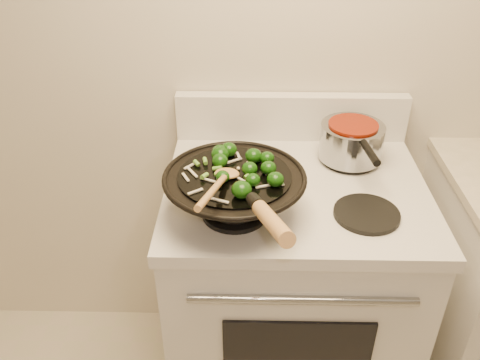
{
  "coord_description": "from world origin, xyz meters",
  "views": [
    {
      "loc": [
        -0.19,
        -0.1,
        1.75
      ],
      "look_at": [
        -0.21,
        1.04,
        1.02
      ],
      "focal_mm": 38.0,
      "sensor_mm": 36.0,
      "label": 1
    }
  ],
  "objects": [
    {
      "name": "stove",
      "position": [
        -0.05,
        1.17,
        0.47
      ],
      "size": [
        0.78,
        0.67,
        1.08
      ],
      "color": "silver",
      "rests_on": "ground"
    },
    {
      "name": "wok",
      "position": [
        -0.23,
        1.02,
        1.0
      ],
      "size": [
        0.38,
        0.62,
        0.26
      ],
      "color": "black",
      "rests_on": "stove"
    },
    {
      "name": "saucepan",
      "position": [
        0.13,
        1.32,
        0.99
      ],
      "size": [
        0.2,
        0.32,
        0.12
      ],
      "color": "gray",
      "rests_on": "stove"
    },
    {
      "name": "stirfry",
      "position": [
        -0.21,
        1.04,
        1.07
      ],
      "size": [
        0.27,
        0.26,
        0.04
      ],
      "color": "#0F3608",
      "rests_on": "wok"
    },
    {
      "name": "wooden_spoon",
      "position": [
        -0.26,
        0.94,
        1.08
      ],
      "size": [
        0.1,
        0.29,
        0.09
      ],
      "color": "#AD7C44",
      "rests_on": "wok"
    }
  ]
}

